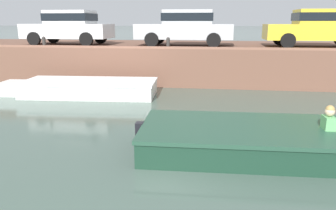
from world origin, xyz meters
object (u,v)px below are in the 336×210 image
at_px(motorboat_passing, 297,141).
at_px(mooring_bollard_mid, 168,42).
at_px(boat_moored_west_white, 84,88).
at_px(car_leftmost_white, 69,26).
at_px(mooring_bollard_west, 44,41).
at_px(car_centre_yellow, 319,26).
at_px(car_left_inner_silver, 186,26).

relative_size(motorboat_passing, mooring_bollard_mid, 15.71).
xyz_separation_m(boat_moored_west_white, car_leftmost_white, (-2.06, 3.72, 2.13)).
height_order(boat_moored_west_white, mooring_bollard_mid, mooring_bollard_mid).
bearing_deg(car_leftmost_white, mooring_bollard_west, -104.39).
relative_size(car_centre_yellow, mooring_bollard_west, 9.60).
xyz_separation_m(car_leftmost_white, mooring_bollard_mid, (4.87, -1.64, -0.61)).
relative_size(car_leftmost_white, mooring_bollard_mid, 9.07).
bearing_deg(mooring_bollard_mid, car_centre_yellow, 14.93).
relative_size(car_leftmost_white, car_centre_yellow, 0.94).
xyz_separation_m(motorboat_passing, mooring_bollard_west, (-8.84, 6.69, 1.53)).
bearing_deg(mooring_bollard_west, motorboat_passing, -37.14).
distance_m(mooring_bollard_west, mooring_bollard_mid, 5.30).
bearing_deg(car_leftmost_white, car_left_inner_silver, 0.01).
xyz_separation_m(motorboat_passing, car_centre_yellow, (2.63, 8.34, 2.13)).
relative_size(car_leftmost_white, car_left_inner_silver, 0.95).
relative_size(car_centre_yellow, mooring_bollard_mid, 9.60).
bearing_deg(car_leftmost_white, mooring_bollard_mid, -18.65).
height_order(car_left_inner_silver, car_centre_yellow, same).
bearing_deg(motorboat_passing, car_leftmost_white, 135.26).
xyz_separation_m(motorboat_passing, car_leftmost_white, (-8.42, 8.34, 2.13)).
bearing_deg(mooring_bollard_mid, boat_moored_west_white, -143.62).
bearing_deg(car_centre_yellow, mooring_bollard_mid, -165.07).
height_order(car_leftmost_white, car_left_inner_silver, same).
height_order(motorboat_passing, car_left_inner_silver, car_left_inner_silver).
xyz_separation_m(boat_moored_west_white, mooring_bollard_west, (-2.48, 2.07, 1.53)).
relative_size(motorboat_passing, car_centre_yellow, 1.64).
bearing_deg(car_left_inner_silver, car_centre_yellow, -0.00).
height_order(car_left_inner_silver, mooring_bollard_mid, car_left_inner_silver).
bearing_deg(motorboat_passing, mooring_bollard_mid, 117.89).
xyz_separation_m(car_leftmost_white, mooring_bollard_west, (-0.42, -1.64, -0.61)).
height_order(motorboat_passing, mooring_bollard_west, mooring_bollard_west).
bearing_deg(boat_moored_west_white, mooring_bollard_mid, 36.38).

